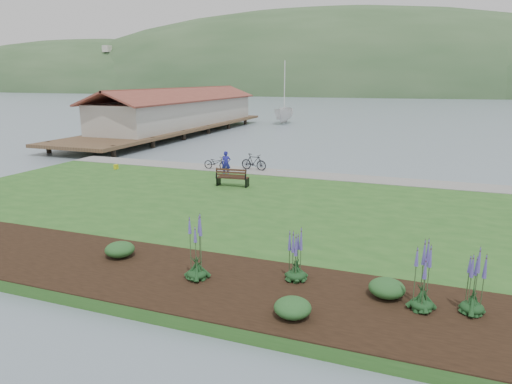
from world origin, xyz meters
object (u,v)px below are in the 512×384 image
Objects in this scene: park_bench at (232,177)px; person at (226,161)px; bicycle_a at (216,163)px; sailboat at (284,124)px.

person reaches higher than park_bench.
bicycle_a is at bearing 110.06° from person.
person reaches higher than bicycle_a.
sailboat reaches higher than park_bench.
sailboat reaches higher than bicycle_a.
park_bench is 0.07× the size of sailboat.
park_bench is at bearing -82.92° from sailboat.
sailboat is at bearing 78.07° from person.
person is 39.19m from sailboat.
sailboat is (-7.89, 38.37, -1.33)m from person.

